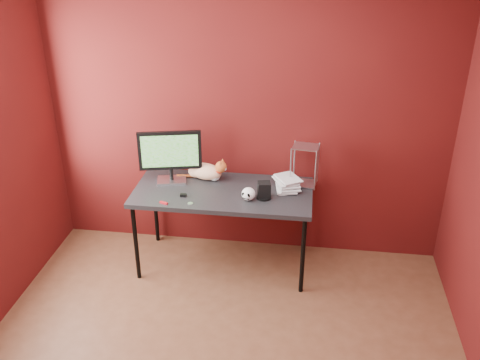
# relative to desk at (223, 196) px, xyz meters

# --- Properties ---
(room) EXTENTS (3.52, 3.52, 2.61)m
(room) POSITION_rel_desk_xyz_m (0.15, -1.37, 0.75)
(room) COLOR #56301D
(room) RESTS_ON ground
(desk) EXTENTS (1.50, 0.70, 0.75)m
(desk) POSITION_rel_desk_xyz_m (0.00, 0.00, 0.00)
(desk) COLOR black
(desk) RESTS_ON ground
(monitor) EXTENTS (0.53, 0.22, 0.46)m
(monitor) POSITION_rel_desk_xyz_m (-0.47, 0.11, 0.31)
(monitor) COLOR #B6B6BB
(monitor) RESTS_ON desk
(cat) EXTENTS (0.46, 0.24, 0.21)m
(cat) POSITION_rel_desk_xyz_m (-0.19, 0.20, 0.12)
(cat) COLOR orange
(cat) RESTS_ON desk
(skull_mug) EXTENTS (0.11, 0.12, 0.11)m
(skull_mug) POSITION_rel_desk_xyz_m (0.23, -0.14, 0.11)
(skull_mug) COLOR white
(skull_mug) RESTS_ON desk
(speaker) EXTENTS (0.12, 0.12, 0.14)m
(speaker) POSITION_rel_desk_xyz_m (0.36, -0.09, 0.12)
(speaker) COLOR black
(speaker) RESTS_ON desk
(book_stack) EXTENTS (0.26, 0.28, 1.13)m
(book_stack) POSITION_rel_desk_xyz_m (0.46, 0.09, 0.61)
(book_stack) COLOR beige
(book_stack) RESTS_ON desk
(wire_rack) EXTENTS (0.23, 0.20, 0.36)m
(wire_rack) POSITION_rel_desk_xyz_m (0.67, 0.21, 0.23)
(wire_rack) COLOR #B6B6BB
(wire_rack) RESTS_ON desk
(pocket_knife) EXTENTS (0.07, 0.04, 0.01)m
(pocket_knife) POSITION_rel_desk_xyz_m (-0.44, -0.29, 0.06)
(pocket_knife) COLOR #AE0D16
(pocket_knife) RESTS_ON desk
(black_gadget) EXTENTS (0.05, 0.03, 0.02)m
(black_gadget) POSITION_rel_desk_xyz_m (-0.31, -0.15, 0.06)
(black_gadget) COLOR black
(black_gadget) RESTS_ON desk
(washer) EXTENTS (0.04, 0.04, 0.00)m
(washer) POSITION_rel_desk_xyz_m (-0.22, -0.26, 0.05)
(washer) COLOR #B6B6BB
(washer) RESTS_ON desk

